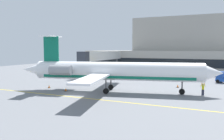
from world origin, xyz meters
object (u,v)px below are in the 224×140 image
at_px(belt_loader, 224,78).
at_px(marshaller, 203,89).
at_px(pushback_tractor, 100,74).
at_px(regional_jet, 113,71).
at_px(baggage_tug, 78,70).
at_px(fuel_tank, 159,72).

height_order(belt_loader, marshaller, belt_loader).
distance_m(belt_loader, marshaller, 15.74).
bearing_deg(pushback_tractor, regional_jet, -55.76).
bearing_deg(pushback_tractor, belt_loader, 6.81).
bearing_deg(baggage_tug, pushback_tractor, -34.19).
bearing_deg(pushback_tractor, fuel_tank, 27.28).
relative_size(regional_jet, marshaller, 17.01).
bearing_deg(marshaller, pushback_tractor, 153.27).
bearing_deg(marshaller, baggage_tug, 150.68).
height_order(regional_jet, belt_loader, regional_jet).
xyz_separation_m(baggage_tug, belt_loader, (39.12, -4.84, 0.21)).
height_order(pushback_tractor, marshaller, pushback_tractor).
relative_size(baggage_tug, belt_loader, 0.90).
xyz_separation_m(regional_jet, baggage_tug, (-22.51, 23.66, -2.59)).
distance_m(baggage_tug, fuel_tank, 24.71).
height_order(regional_jet, fuel_tank, regional_jet).
bearing_deg(belt_loader, pushback_tractor, -173.19).
distance_m(pushback_tractor, fuel_tank, 14.35).
height_order(baggage_tug, belt_loader, belt_loader).
relative_size(baggage_tug, fuel_tank, 0.43).
height_order(belt_loader, fuel_tank, fuel_tank).
xyz_separation_m(regional_jet, belt_loader, (16.61, 18.82, -2.38)).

